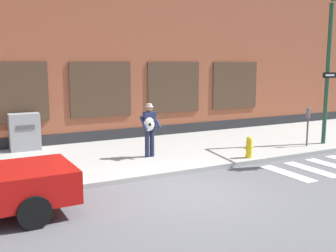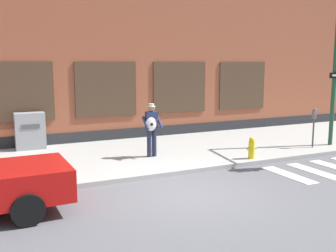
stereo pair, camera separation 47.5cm
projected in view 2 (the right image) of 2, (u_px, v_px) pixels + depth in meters
name	position (u px, v px, depth m)	size (l,w,h in m)	color
ground_plane	(186.00, 193.00, 9.71)	(160.00, 160.00, 0.00)	#56565B
sidewalk	(130.00, 155.00, 13.35)	(28.00, 5.33, 0.14)	#9E9E99
building_backdrop	(91.00, 27.00, 16.78)	(28.00, 4.06, 9.47)	brown
busker	(152.00, 127.00, 12.75)	(0.71, 0.54, 1.75)	#1E233D
parking_meter	(314.00, 122.00, 14.20)	(0.13, 0.11, 1.44)	#47474C
utility_box	(30.00, 131.00, 13.97)	(1.02, 0.53, 1.31)	gray
fire_hydrant	(252.00, 148.00, 12.60)	(0.38, 0.20, 0.70)	gold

